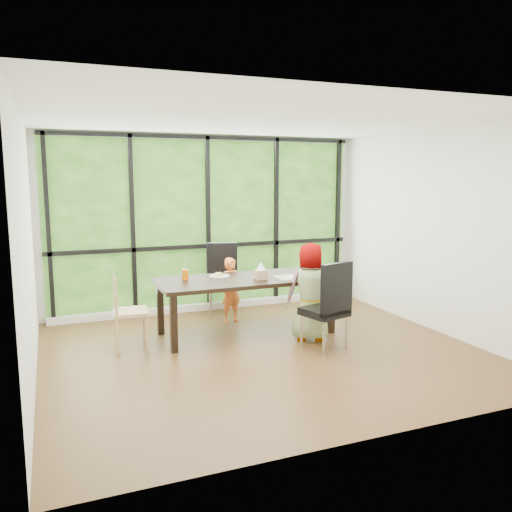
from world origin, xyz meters
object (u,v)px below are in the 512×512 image
white_mug (317,268)px  chair_end_beech (131,312)px  tissue_box (261,275)px  dining_table (246,306)px  plate_near (299,277)px  child_older (312,291)px  green_cup (321,273)px  plate_far (219,276)px  child_toddler (231,290)px  orange_cup (185,275)px  chair_window_leather (223,280)px  chair_interior_leather (324,305)px

white_mug → chair_end_beech: bearing=-177.6°
white_mug → tissue_box: (-0.95, -0.21, 0.01)m
dining_table → plate_near: (0.65, -0.24, 0.38)m
tissue_box → chair_end_beech: bearing=176.3°
child_older → plate_near: bearing=-62.0°
child_older → green_cup: 0.42m
tissue_box → dining_table: bearing=137.5°
dining_table → white_mug: 1.18m
dining_table → plate_far: bearing=144.4°
child_toddler → child_older: 1.34m
orange_cup → green_cup: size_ratio=1.30×
orange_cup → chair_window_leather: bearing=45.3°
plate_near → green_cup: bearing=-7.2°
plate_near → tissue_box: 0.51m
chair_interior_leather → plate_near: bearing=-105.7°
tissue_box → child_older: bearing=-37.4°
dining_table → plate_far: size_ratio=8.48×
plate_near → green_cup: green_cup is taller
chair_end_beech → plate_near: (2.16, -0.20, 0.31)m
chair_interior_leather → white_mug: bearing=-129.5°
chair_interior_leather → child_older: 0.40m
child_older → white_mug: bearing=-102.2°
chair_window_leather → orange_cup: chair_window_leather is taller
child_older → green_cup: size_ratio=11.93×
white_mug → tissue_box: size_ratio=0.64×
chair_window_leather → plate_far: (-0.29, -0.74, 0.22)m
child_toddler → white_mug: bearing=-44.7°
white_mug → tissue_box: 0.97m
chair_end_beech → white_mug: size_ratio=10.07×
chair_interior_leather → white_mug: 1.14m
chair_interior_leather → tissue_box: (-0.49, 0.80, 0.27)m
orange_cup → child_older: bearing=-26.7°
dining_table → chair_window_leather: size_ratio=2.15×
orange_cup → green_cup: 1.79m
dining_table → white_mug: bearing=3.9°
green_cup → chair_interior_leather: bearing=-115.3°
plate_near → chair_end_beech: bearing=174.6°
child_toddler → tissue_box: (0.15, -0.73, 0.34)m
plate_near → tissue_box: (-0.50, 0.10, 0.05)m
chair_window_leather → chair_end_beech: bearing=-130.6°
orange_cup → chair_interior_leather: bearing=-38.4°
child_toddler → child_older: bearing=-78.5°
child_toddler → plate_near: 1.09m
chair_window_leather → child_toddler: chair_window_leather is taller
chair_interior_leather → plate_near: chair_interior_leather is taller
chair_window_leather → green_cup: size_ratio=10.30×
dining_table → chair_interior_leather: bearing=-55.4°
orange_cup → tissue_box: (0.92, -0.32, -0.01)m
dining_table → tissue_box: (0.15, -0.14, 0.43)m
chair_end_beech → chair_interior_leather: bearing=-108.1°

